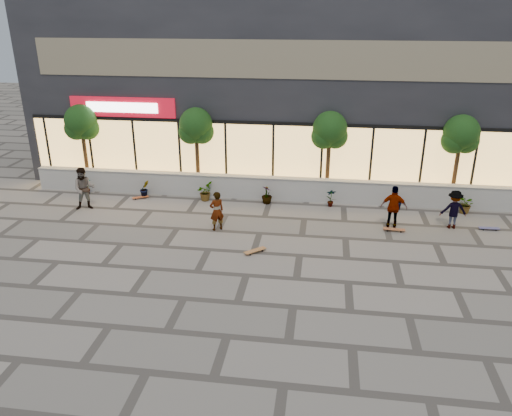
# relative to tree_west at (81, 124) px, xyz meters

# --- Properties ---
(ground) EXTENTS (80.00, 80.00, 0.00)m
(ground) POSITION_rel_tree_west_xyz_m (9.00, -7.70, -2.99)
(ground) COLOR gray
(ground) RESTS_ON ground
(planter_wall) EXTENTS (22.00, 0.42, 1.04)m
(planter_wall) POSITION_rel_tree_west_xyz_m (9.00, -0.70, -2.46)
(planter_wall) COLOR beige
(planter_wall) RESTS_ON ground
(retail_building) EXTENTS (24.00, 9.17, 8.50)m
(retail_building) POSITION_rel_tree_west_xyz_m (9.00, 4.79, 1.26)
(retail_building) COLOR #25252A
(retail_building) RESTS_ON ground
(shrub_a) EXTENTS (0.43, 0.29, 0.81)m
(shrub_a) POSITION_rel_tree_west_xyz_m (0.50, -1.25, -2.58)
(shrub_a) COLOR #1B3C13
(shrub_a) RESTS_ON ground
(shrub_b) EXTENTS (0.57, 0.57, 0.81)m
(shrub_b) POSITION_rel_tree_west_xyz_m (3.30, -1.25, -2.58)
(shrub_b) COLOR #1B3C13
(shrub_b) RESTS_ON ground
(shrub_c) EXTENTS (0.68, 0.77, 0.81)m
(shrub_c) POSITION_rel_tree_west_xyz_m (6.10, -1.25, -2.58)
(shrub_c) COLOR #1B3C13
(shrub_c) RESTS_ON ground
(shrub_d) EXTENTS (0.64, 0.64, 0.81)m
(shrub_d) POSITION_rel_tree_west_xyz_m (8.90, -1.25, -2.58)
(shrub_d) COLOR #1B3C13
(shrub_d) RESTS_ON ground
(shrub_e) EXTENTS (0.46, 0.35, 0.81)m
(shrub_e) POSITION_rel_tree_west_xyz_m (11.70, -1.25, -2.58)
(shrub_e) COLOR #1B3C13
(shrub_e) RESTS_ON ground
(shrub_f) EXTENTS (0.55, 0.57, 0.81)m
(shrub_f) POSITION_rel_tree_west_xyz_m (14.50, -1.25, -2.58)
(shrub_f) COLOR #1B3C13
(shrub_f) RESTS_ON ground
(shrub_g) EXTENTS (0.77, 0.84, 0.81)m
(shrub_g) POSITION_rel_tree_west_xyz_m (17.30, -1.25, -2.58)
(shrub_g) COLOR #1B3C13
(shrub_g) RESTS_ON ground
(tree_west) EXTENTS (1.60, 1.50, 3.92)m
(tree_west) POSITION_rel_tree_west_xyz_m (0.00, 0.00, 0.00)
(tree_west) COLOR #4D331B
(tree_west) RESTS_ON ground
(tree_midwest) EXTENTS (1.60, 1.50, 3.92)m
(tree_midwest) POSITION_rel_tree_west_xyz_m (5.50, 0.00, 0.00)
(tree_midwest) COLOR #4D331B
(tree_midwest) RESTS_ON ground
(tree_mideast) EXTENTS (1.60, 1.50, 3.92)m
(tree_mideast) POSITION_rel_tree_west_xyz_m (11.50, 0.00, 0.00)
(tree_mideast) COLOR #4D331B
(tree_mideast) RESTS_ON ground
(tree_east) EXTENTS (1.60, 1.50, 3.92)m
(tree_east) POSITION_rel_tree_west_xyz_m (17.00, 0.00, 0.00)
(tree_east) COLOR #4D331B
(tree_east) RESTS_ON ground
(skater_center) EXTENTS (0.68, 0.63, 1.57)m
(skater_center) POSITION_rel_tree_west_xyz_m (7.32, -4.32, -2.20)
(skater_center) COLOR white
(skater_center) RESTS_ON ground
(skater_left) EXTENTS (1.08, 0.96, 1.85)m
(skater_left) POSITION_rel_tree_west_xyz_m (1.30, -2.99, -2.06)
(skater_left) COLOR tan
(skater_left) RESTS_ON ground
(skater_right_near) EXTENTS (1.05, 0.52, 1.72)m
(skater_right_near) POSITION_rel_tree_west_xyz_m (14.09, -3.17, -2.13)
(skater_right_near) COLOR white
(skater_right_near) RESTS_ON ground
(skater_right_far) EXTENTS (1.03, 0.63, 1.55)m
(skater_right_far) POSITION_rel_tree_west_xyz_m (16.41, -2.86, -2.21)
(skater_right_far) COLOR maroon
(skater_right_far) RESTS_ON ground
(skateboard_center) EXTENTS (0.78, 0.73, 0.10)m
(skateboard_center) POSITION_rel_tree_west_xyz_m (9.06, -6.07, -2.90)
(skateboard_center) COLOR #9F6534
(skateboard_center) RESTS_ON ground
(skateboard_left) EXTENTS (0.74, 0.53, 0.09)m
(skateboard_left) POSITION_rel_tree_west_xyz_m (3.16, -1.50, -2.91)
(skateboard_left) COLOR #BB5123
(skateboard_left) RESTS_ON ground
(skateboard_right_near) EXTENTS (0.84, 0.26, 0.10)m
(skateboard_right_near) POSITION_rel_tree_west_xyz_m (14.14, -3.53, -2.90)
(skateboard_right_near) COLOR brown
(skateboard_right_near) RESTS_ON ground
(skateboard_right_far) EXTENTS (0.78, 0.22, 0.09)m
(skateboard_right_far) POSITION_rel_tree_west_xyz_m (17.83, -2.89, -2.91)
(skateboard_right_far) COLOR #414177
(skateboard_right_far) RESTS_ON ground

